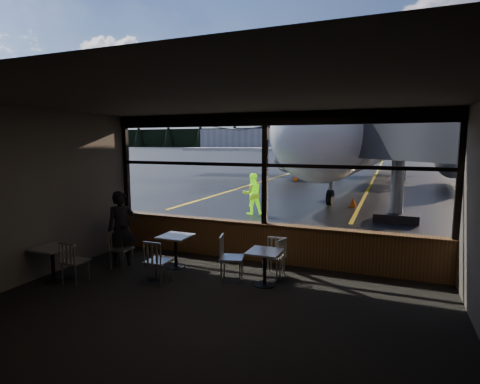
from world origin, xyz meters
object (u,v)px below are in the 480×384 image
Objects in this scene: jet_bridge at (421,155)px; ground_crew at (252,194)px; chair_near_w at (232,258)px; cone_nose at (353,202)px; cafe_table_near at (265,268)px; chair_mid_s at (158,262)px; chair_left_s at (75,262)px; cafe_table_left at (53,264)px; chair_near_e at (274,257)px; passenger at (122,229)px; cafe_table_mid at (176,251)px; airliner at (371,101)px; cone_wing at (295,177)px; chair_near_n at (274,258)px; chair_mid_w at (121,249)px.

ground_crew is at bearing 179.76° from jet_bridge.
cone_nose is (1.44, 10.24, -0.26)m from chair_near_w.
cafe_table_near is at bearing 76.53° from ground_crew.
chair_left_s is (-1.57, -0.59, -0.01)m from chair_mid_s.
chair_near_e is (4.11, 1.92, 0.07)m from cafe_table_left.
passenger reaches higher than chair_mid_s.
cafe_table_left is at bearing -130.81° from jet_bridge.
cafe_table_mid is (-5.33, -6.66, -2.04)m from jet_bridge.
cafe_table_near is at bearing 18.75° from chair_left_s.
airliner is at bearing -137.21° from ground_crew.
cafe_table_near is 0.99× the size of cafe_table_left.
passenger is 20.97m from cone_wing.
passenger reaches higher than ground_crew.
ground_crew is (-2.84, 6.45, 0.39)m from chair_near_e.
chair_left_s reaches higher than cone_wing.
cafe_table_near is 0.54m from chair_near_e.
chair_near_n is 0.48× the size of passenger.
chair_mid_w is 1.96× the size of cone_nose.
ground_crew reaches higher than chair_near_e.
chair_near_n is 0.51× the size of ground_crew.
chair_left_s is at bearing -160.24° from chair_mid_s.
chair_near_w is 2.18× the size of cone_nose.
jet_bridge is 8.77m from cafe_table_mid.
cone_nose is (0.13, -13.18, -5.67)m from airliner.
ground_crew is at bearing 83.47° from chair_left_s.
airliner reaches higher than chair_mid_s.
chair_mid_w is at bearing 6.44° from chair_near_n.
chair_near_n is at bearing 6.54° from cafe_table_mid.
chair_near_e reaches higher than cone_wing.
ground_crew is at bearing 95.11° from cafe_table_mid.
chair_left_s is (-3.60, -1.83, 0.02)m from chair_near_e.
airliner is 24.07m from chair_near_w.
passenger is at bearing -104.55° from chair_near_w.
passenger reaches higher than chair_mid_w.
cafe_table_mid is at bearing 172.45° from cafe_table_near.
airliner is 7.95m from cone_wing.
airliner is 44.45× the size of chair_mid_w.
chair_near_n is 9.69m from cone_nose.
cafe_table_mid is at bearing -128.67° from jet_bridge.
cone_wing is (-3.74, 20.90, -0.20)m from chair_near_w.
ground_crew is at bearing -178.42° from chair_near_w.
chair_left_s is 1.56× the size of cone_wing.
jet_bridge is 6.14m from ground_crew.
chair_mid_s is at bearing -123.71° from jet_bridge.
chair_near_w is at bearing 141.48° from chair_near_e.
ground_crew is 4.84m from cone_nose.
chair_near_e is 0.02m from chair_near_n.
ground_crew is at bearing 81.34° from cafe_table_left.
jet_bridge is 11.47× the size of chair_near_w.
cafe_table_left is 1.40m from chair_mid_w.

